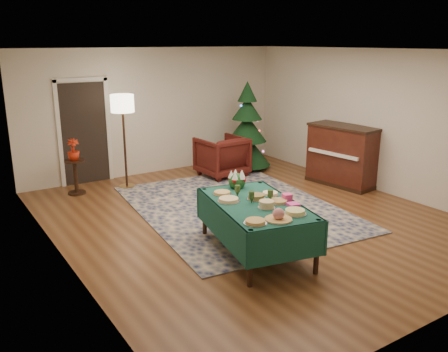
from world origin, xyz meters
TOP-DOWN VIEW (x-y plane):
  - room_shell at (0.00, 0.00)m, footprint 7.00×7.00m
  - doorway at (-1.60, 3.48)m, footprint 1.08×0.04m
  - rug at (0.06, 0.52)m, footprint 3.62×4.51m
  - buffet_table at (-0.72, -1.12)m, footprint 1.46×2.05m
  - platter_0 at (-1.18, -1.71)m, footprint 0.28×0.28m
  - platter_1 at (-0.88, -1.78)m, footprint 0.35×0.35m
  - platter_2 at (-0.57, -1.73)m, footprint 0.29×0.29m
  - platter_3 at (-0.73, -1.36)m, footprint 0.23×0.23m
  - platter_4 at (-0.47, -1.28)m, footprint 0.28×0.28m
  - platter_5 at (-1.00, -0.87)m, footprint 0.31×0.31m
  - platter_6 at (-0.63, -1.00)m, footprint 0.26×0.26m
  - platter_7 at (-0.35, -0.95)m, footprint 0.25×0.25m
  - platter_8 at (-0.90, -0.55)m, footprint 0.27×0.27m
  - goblet_0 at (-0.79, -0.77)m, footprint 0.08×0.08m
  - goblet_1 at (-0.54, -1.19)m, footprint 0.08×0.08m
  - goblet_2 at (-0.79, -1.11)m, footprint 0.08×0.08m
  - napkin_stack at (-0.39, -1.49)m, footprint 0.17×0.17m
  - gift_box at (-0.31, -1.28)m, footprint 0.14×0.14m
  - centerpiece at (-0.55, -0.42)m, footprint 0.26×0.26m
  - armchair at (1.00, 2.39)m, footprint 0.96×0.91m
  - floor_lamp at (-1.05, 2.73)m, footprint 0.45×0.45m
  - side_table at (-2.02, 2.85)m, footprint 0.37×0.37m
  - potted_plant at (-2.02, 2.85)m, footprint 0.23×0.41m
  - christmas_tree at (1.80, 2.59)m, footprint 1.27×1.27m
  - piano at (2.69, 0.53)m, footprint 0.82×1.47m

SIDE VIEW (x-z plane):
  - rug at x=0.06m, z-range 0.00..0.02m
  - side_table at x=-2.02m, z-range -0.01..0.65m
  - armchair at x=1.00m, z-range 0.00..0.95m
  - buffet_table at x=-0.72m, z-range 0.22..0.94m
  - piano at x=2.69m, z-range -0.01..1.20m
  - platter_4 at x=-0.47m, z-range 0.72..0.76m
  - platter_7 at x=-0.35m, z-range 0.72..0.76m
  - platter_8 at x=-0.90m, z-range 0.72..0.76m
  - napkin_stack at x=-0.39m, z-range 0.72..0.76m
  - platter_0 at x=-1.18m, z-range 0.72..0.77m
  - platter_5 at x=-1.00m, z-range 0.72..0.77m
  - platter_2 at x=-0.57m, z-range 0.72..0.78m
  - platter_6 at x=-0.63m, z-range 0.72..0.79m
  - platter_3 at x=-0.73m, z-range 0.72..0.82m
  - gift_box at x=-0.31m, z-range 0.72..0.82m
  - potted_plant at x=-2.02m, z-range 0.66..0.89m
  - platter_1 at x=-0.88m, z-range 0.71..0.86m
  - goblet_0 at x=-0.79m, z-range 0.73..0.90m
  - goblet_1 at x=-0.54m, z-range 0.73..0.90m
  - goblet_2 at x=-0.79m, z-range 0.73..0.90m
  - centerpiece at x=-0.55m, z-range 0.70..1.00m
  - christmas_tree at x=1.80m, z-range -0.10..1.88m
  - doorway at x=-1.60m, z-range 0.02..2.18m
  - room_shell at x=0.00m, z-range -2.15..4.85m
  - floor_lamp at x=-1.05m, z-range 0.64..2.49m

